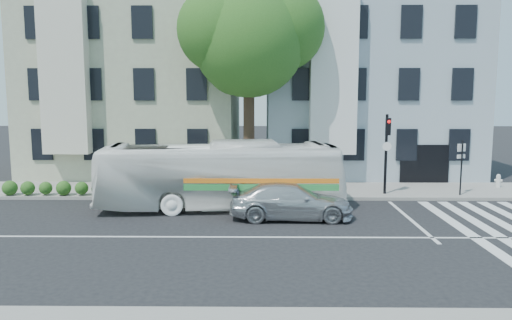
{
  "coord_description": "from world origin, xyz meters",
  "views": [
    {
      "loc": [
        0.65,
        -16.67,
        4.91
      ],
      "look_at": [
        0.43,
        2.16,
        2.4
      ],
      "focal_mm": 35.0,
      "sensor_mm": 36.0,
      "label": 1
    }
  ],
  "objects_px": {
    "fire_hydrant": "(498,180)",
    "sedan": "(291,201)",
    "bus": "(221,175)",
    "traffic_signal": "(387,144)"
  },
  "relations": [
    {
      "from": "fire_hydrant",
      "to": "sedan",
      "type": "bearing_deg",
      "value": -151.17
    },
    {
      "from": "bus",
      "to": "traffic_signal",
      "type": "bearing_deg",
      "value": -78.13
    },
    {
      "from": "bus",
      "to": "fire_hydrant",
      "type": "bearing_deg",
      "value": -78.85
    },
    {
      "from": "bus",
      "to": "fire_hydrant",
      "type": "height_order",
      "value": "bus"
    },
    {
      "from": "bus",
      "to": "traffic_signal",
      "type": "height_order",
      "value": "traffic_signal"
    },
    {
      "from": "bus",
      "to": "fire_hydrant",
      "type": "xyz_separation_m",
      "value": [
        13.88,
        4.33,
        -0.95
      ]
    },
    {
      "from": "sedan",
      "to": "fire_hydrant",
      "type": "distance_m",
      "value": 12.53
    },
    {
      "from": "sedan",
      "to": "traffic_signal",
      "type": "height_order",
      "value": "traffic_signal"
    },
    {
      "from": "bus",
      "to": "fire_hydrant",
      "type": "relative_size",
      "value": 15.31
    },
    {
      "from": "bus",
      "to": "fire_hydrant",
      "type": "distance_m",
      "value": 14.57
    }
  ]
}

